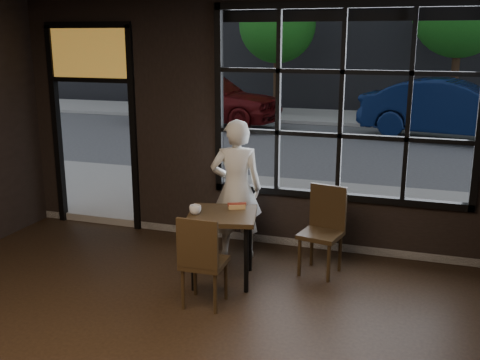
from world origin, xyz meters
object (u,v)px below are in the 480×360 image
(chair_near, at_px, (204,260))
(navy_car, at_px, (452,109))
(man, at_px, (236,189))
(cafe_table, at_px, (223,247))

(chair_near, distance_m, navy_car, 10.49)
(chair_near, relative_size, navy_car, 0.21)
(man, distance_m, navy_car, 9.25)
(navy_car, bearing_deg, chair_near, 175.69)
(chair_near, bearing_deg, cafe_table, -89.12)
(cafe_table, relative_size, chair_near, 0.82)
(chair_near, relative_size, man, 0.56)
(man, bearing_deg, navy_car, -124.95)
(navy_car, bearing_deg, man, 173.03)
(man, bearing_deg, cafe_table, 78.82)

